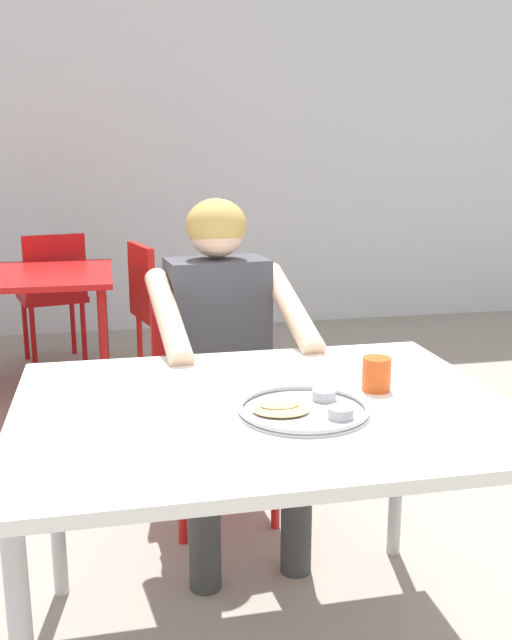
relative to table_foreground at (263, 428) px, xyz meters
The scene contains 9 objects.
back_wall 3.96m from the table_foreground, 89.01° to the left, with size 12.00×0.12×3.40m, color silver.
table_foreground is the anchor object (origin of this frame).
thali_tray 0.14m from the table_foreground, 47.02° to the right, with size 0.31×0.31×0.03m.
drinking_cup 0.33m from the table_foreground, ahead, with size 0.07×0.07×0.09m.
chair_foreground 0.91m from the table_foreground, 90.10° to the left, with size 0.46×0.47×0.83m.
diner_foreground 0.67m from the table_foreground, 88.73° to the left, with size 0.53×0.58×1.18m.
table_background_red 2.41m from the table_foreground, 108.34° to the left, with size 0.83×0.88×0.70m.
chair_red_right 2.29m from the table_foreground, 91.95° to the left, with size 0.49×0.50×0.84m.
chair_red_far 2.98m from the table_foreground, 103.67° to the left, with size 0.48×0.49×0.85m.
Camera 1 is at (-0.42, -1.54, 1.31)m, focal length 39.23 mm.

